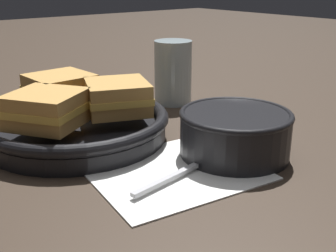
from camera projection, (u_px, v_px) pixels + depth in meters
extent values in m
plane|color=#382B21|center=(128.00, 156.00, 0.58)|extent=(4.00, 4.00, 0.00)
cube|color=white|center=(174.00, 170.00, 0.53)|extent=(0.23, 0.20, 0.00)
cylinder|color=black|center=(235.00, 134.00, 0.57)|extent=(0.15, 0.15, 0.06)
cylinder|color=#DB5B1E|center=(236.00, 122.00, 0.57)|extent=(0.13, 0.13, 0.01)
torus|color=black|center=(236.00, 114.00, 0.56)|extent=(0.15, 0.15, 0.01)
cube|color=silver|center=(167.00, 179.00, 0.50)|extent=(0.11, 0.02, 0.01)
ellipsoid|color=silver|center=(209.00, 159.00, 0.55)|extent=(0.05, 0.03, 0.01)
cylinder|color=black|center=(78.00, 131.00, 0.64)|extent=(0.27, 0.27, 0.02)
torus|color=black|center=(77.00, 118.00, 0.63)|extent=(0.28, 0.28, 0.02)
cube|color=#C18E47|center=(61.00, 97.00, 0.67)|extent=(0.10, 0.09, 0.02)
cube|color=gold|center=(60.00, 89.00, 0.67)|extent=(0.10, 0.10, 0.01)
cube|color=#C18E47|center=(60.00, 80.00, 0.66)|extent=(0.10, 0.09, 0.02)
cube|color=#C18E47|center=(48.00, 119.00, 0.57)|extent=(0.12, 0.12, 0.02)
cube|color=gold|center=(47.00, 109.00, 0.57)|extent=(0.13, 0.13, 0.01)
cube|color=#C18E47|center=(46.00, 99.00, 0.56)|extent=(0.12, 0.12, 0.02)
cube|color=#C18E47|center=(118.00, 106.00, 0.63)|extent=(0.12, 0.12, 0.02)
cube|color=gold|center=(117.00, 97.00, 0.62)|extent=(0.12, 0.12, 0.01)
cube|color=#C18E47|center=(117.00, 88.00, 0.62)|extent=(0.12, 0.12, 0.02)
cylinder|color=silver|center=(173.00, 72.00, 0.80)|extent=(0.07, 0.07, 0.12)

